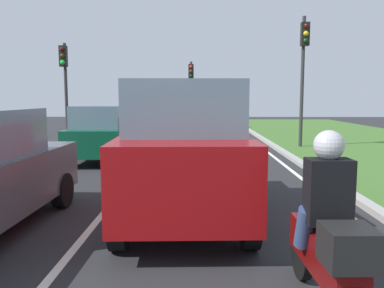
{
  "coord_description": "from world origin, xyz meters",
  "views": [
    {
      "loc": [
        0.97,
        1.56,
        2.03
      ],
      "look_at": [
        0.86,
        8.64,
        1.2
      ],
      "focal_mm": 36.95,
      "sensor_mm": 36.0,
      "label": 1
    }
  ],
  "objects_px": {
    "motorcycle": "(326,256)",
    "rider_person": "(327,190)",
    "car_suv_ahead": "(184,149)",
    "traffic_light_near_right": "(304,60)",
    "traffic_light_overhead_left": "(65,74)",
    "traffic_light_far_median": "(191,83)",
    "car_hatchback_far": "(101,133)"
  },
  "relations": [
    {
      "from": "car_suv_ahead",
      "to": "traffic_light_overhead_left",
      "type": "height_order",
      "value": "traffic_light_overhead_left"
    },
    {
      "from": "car_suv_ahead",
      "to": "car_hatchback_far",
      "type": "xyz_separation_m",
      "value": [
        -2.9,
        6.07,
        -0.28
      ]
    },
    {
      "from": "traffic_light_overhead_left",
      "to": "car_suv_ahead",
      "type": "bearing_deg",
      "value": -62.63
    },
    {
      "from": "car_suv_ahead",
      "to": "motorcycle",
      "type": "distance_m",
      "value": 3.46
    },
    {
      "from": "car_suv_ahead",
      "to": "traffic_light_far_median",
      "type": "xyz_separation_m",
      "value": [
        -0.19,
        18.15,
        1.76
      ]
    },
    {
      "from": "car_hatchback_far",
      "to": "motorcycle",
      "type": "distance_m",
      "value": 10.13
    },
    {
      "from": "rider_person",
      "to": "traffic_light_far_median",
      "type": "bearing_deg",
      "value": 92.99
    },
    {
      "from": "motorcycle",
      "to": "rider_person",
      "type": "distance_m",
      "value": 0.62
    },
    {
      "from": "motorcycle",
      "to": "traffic_light_far_median",
      "type": "bearing_deg",
      "value": 92.98
    },
    {
      "from": "car_hatchback_far",
      "to": "motorcycle",
      "type": "relative_size",
      "value": 1.97
    },
    {
      "from": "rider_person",
      "to": "traffic_light_overhead_left",
      "type": "bearing_deg",
      "value": 115.5
    },
    {
      "from": "car_hatchback_far",
      "to": "rider_person",
      "type": "relative_size",
      "value": 3.22
    },
    {
      "from": "traffic_light_near_right",
      "to": "traffic_light_far_median",
      "type": "relative_size",
      "value": 1.23
    },
    {
      "from": "car_suv_ahead",
      "to": "traffic_light_overhead_left",
      "type": "relative_size",
      "value": 1.03
    },
    {
      "from": "motorcycle",
      "to": "car_suv_ahead",
      "type": "bearing_deg",
      "value": 113.38
    },
    {
      "from": "car_suv_ahead",
      "to": "traffic_light_far_median",
      "type": "relative_size",
      "value": 1.07
    },
    {
      "from": "traffic_light_near_right",
      "to": "traffic_light_overhead_left",
      "type": "height_order",
      "value": "traffic_light_near_right"
    },
    {
      "from": "motorcycle",
      "to": "traffic_light_overhead_left",
      "type": "xyz_separation_m",
      "value": [
        -7.06,
        13.98,
        2.48
      ]
    },
    {
      "from": "car_suv_ahead",
      "to": "traffic_light_far_median",
      "type": "distance_m",
      "value": 18.24
    },
    {
      "from": "motorcycle",
      "to": "traffic_light_far_median",
      "type": "xyz_separation_m",
      "value": [
        -1.62,
        21.24,
        2.36
      ]
    },
    {
      "from": "car_hatchback_far",
      "to": "motorcycle",
      "type": "height_order",
      "value": "car_hatchback_far"
    },
    {
      "from": "car_suv_ahead",
      "to": "motorcycle",
      "type": "relative_size",
      "value": 2.4
    },
    {
      "from": "motorcycle",
      "to": "traffic_light_overhead_left",
      "type": "relative_size",
      "value": 0.43
    },
    {
      "from": "motorcycle",
      "to": "traffic_light_far_median",
      "type": "distance_m",
      "value": 21.43
    },
    {
      "from": "motorcycle",
      "to": "rider_person",
      "type": "bearing_deg",
      "value": 91.39
    },
    {
      "from": "traffic_light_near_right",
      "to": "car_suv_ahead",
      "type": "bearing_deg",
      "value": -115.31
    },
    {
      "from": "motorcycle",
      "to": "car_hatchback_far",
      "type": "bearing_deg",
      "value": 113.89
    },
    {
      "from": "car_suv_ahead",
      "to": "rider_person",
      "type": "bearing_deg",
      "value": -67.13
    },
    {
      "from": "rider_person",
      "to": "traffic_light_near_right",
      "type": "height_order",
      "value": "traffic_light_near_right"
    },
    {
      "from": "traffic_light_overhead_left",
      "to": "traffic_light_far_median",
      "type": "relative_size",
      "value": 1.04
    },
    {
      "from": "car_suv_ahead",
      "to": "car_hatchback_far",
      "type": "relative_size",
      "value": 1.22
    },
    {
      "from": "traffic_light_near_right",
      "to": "traffic_light_far_median",
      "type": "distance_m",
      "value": 9.96
    }
  ]
}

